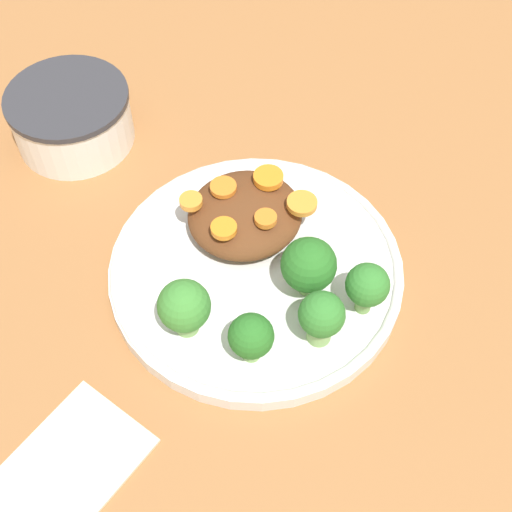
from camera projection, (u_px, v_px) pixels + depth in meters
ground_plane at (256, 276)px, 0.63m from camera, size 4.00×4.00×0.00m
plate at (256, 269)px, 0.62m from camera, size 0.26×0.26×0.02m
dip_bowl at (71, 115)px, 0.70m from camera, size 0.12×0.12×0.06m
stew_mound at (245, 214)px, 0.63m from camera, size 0.10×0.10×0.03m
broccoli_floret_0 at (184, 307)px, 0.56m from camera, size 0.04×0.04×0.06m
broccoli_floret_1 at (322, 316)px, 0.55m from camera, size 0.04×0.04×0.05m
broccoli_floret_2 at (309, 266)px, 0.58m from camera, size 0.05×0.05×0.06m
broccoli_floret_3 at (251, 337)px, 0.55m from camera, size 0.04×0.04×0.05m
broccoli_floret_4 at (367, 286)px, 0.57m from camera, size 0.04×0.04×0.05m
carrot_slice_0 at (223, 187)px, 0.62m from camera, size 0.02×0.02×0.00m
carrot_slice_1 at (266, 219)px, 0.60m from camera, size 0.02×0.02×0.01m
carrot_slice_2 at (268, 178)px, 0.63m from camera, size 0.03×0.03×0.01m
carrot_slice_3 at (224, 228)px, 0.60m from camera, size 0.02×0.02×0.01m
carrot_slice_4 at (302, 203)px, 0.61m from camera, size 0.03×0.03×0.01m
carrot_slice_5 at (191, 201)px, 0.61m from camera, size 0.02×0.02×0.01m
napkin at (62, 473)px, 0.53m from camera, size 0.14×0.12×0.01m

